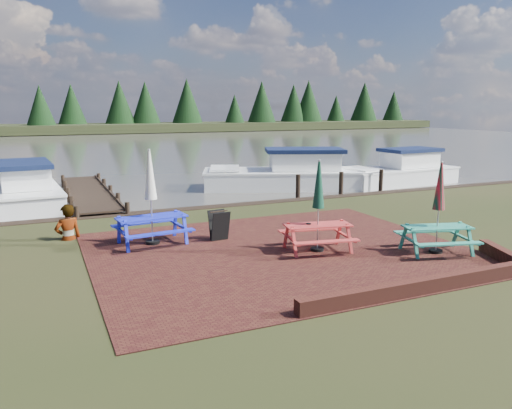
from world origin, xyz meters
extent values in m
plane|color=black|center=(0.00, 0.00, 0.00)|extent=(120.00, 120.00, 0.00)
cube|color=#391412|center=(0.00, 1.00, 0.01)|extent=(9.00, 7.50, 0.02)
cube|color=#4C1E16|center=(1.50, -2.60, 0.15)|extent=(6.00, 0.22, 0.30)
cube|color=#4C1E16|center=(4.30, -1.80, 0.15)|extent=(0.82, 1.77, 0.30)
cube|color=#403D37|center=(0.00, 37.00, 0.00)|extent=(120.00, 60.00, 0.02)
cube|color=black|center=(0.00, 66.00, 0.50)|extent=(120.00, 10.00, 1.20)
cube|color=teal|center=(3.40, -0.63, 0.66)|extent=(1.71, 1.03, 0.04)
cube|color=teal|center=(3.23, -1.21, 0.40)|extent=(1.60, 0.64, 0.04)
cube|color=teal|center=(3.56, -0.04, 0.40)|extent=(1.60, 0.64, 0.04)
cube|color=teal|center=(2.73, -0.44, 0.33)|extent=(0.44, 1.36, 0.66)
cube|color=teal|center=(4.07, -0.81, 0.33)|extent=(0.44, 1.36, 0.66)
cylinder|color=black|center=(3.40, -0.63, 0.04)|extent=(0.32, 0.32, 0.09)
cylinder|color=#B2B2B7|center=(3.40, -0.63, 1.11)|extent=(0.03, 0.03, 2.23)
cone|color=red|center=(3.40, -0.63, 1.65)|extent=(0.28, 0.28, 1.11)
cube|color=#D13935|center=(0.84, 0.68, 0.66)|extent=(1.70, 0.91, 0.04)
cube|color=#D13935|center=(0.73, 0.08, 0.40)|extent=(1.63, 0.50, 0.04)
cube|color=#D13935|center=(0.95, 1.28, 0.40)|extent=(1.63, 0.50, 0.04)
cube|color=#D13935|center=(0.15, 0.80, 0.33)|extent=(0.32, 1.39, 0.66)
cube|color=#D13935|center=(1.53, 0.55, 0.33)|extent=(0.32, 1.39, 0.66)
cylinder|color=black|center=(0.84, 0.68, 0.04)|extent=(0.32, 0.32, 0.09)
cylinder|color=#B2B2B7|center=(0.84, 0.68, 1.12)|extent=(0.03, 0.03, 2.25)
cone|color=#103C28|center=(0.84, 0.68, 1.66)|extent=(0.29, 0.29, 1.12)
cube|color=#1B28D1|center=(-2.74, 2.95, 0.72)|extent=(1.82, 0.86, 0.04)
cube|color=#1B28D1|center=(-2.67, 2.29, 0.44)|extent=(1.77, 0.41, 0.04)
cube|color=#1B28D1|center=(-2.81, 3.61, 0.44)|extent=(1.77, 0.41, 0.04)
cube|color=#1B28D1|center=(-3.50, 2.87, 0.36)|extent=(0.24, 1.52, 0.72)
cube|color=#1B28D1|center=(-1.98, 3.03, 0.36)|extent=(0.24, 1.52, 0.72)
cylinder|color=black|center=(-2.74, 2.95, 0.05)|extent=(0.35, 0.35, 0.10)
cylinder|color=#B2B2B7|center=(-2.74, 2.95, 1.22)|extent=(0.04, 0.04, 2.44)
cone|color=white|center=(-2.74, 2.95, 1.81)|extent=(0.31, 0.31, 1.22)
cube|color=black|center=(-1.03, 2.48, 0.41)|extent=(0.52, 0.25, 0.80)
cube|color=black|center=(-1.03, 2.75, 0.41)|extent=(0.52, 0.25, 0.80)
cube|color=black|center=(-1.03, 2.62, 0.79)|extent=(0.50, 0.10, 0.03)
cube|color=black|center=(-3.50, 11.50, 0.12)|extent=(1.60, 9.00, 0.06)
cube|color=black|center=(-4.25, 11.50, 0.17)|extent=(0.08, 9.00, 0.08)
cube|color=black|center=(-2.75, 11.50, 0.17)|extent=(0.08, 9.00, 0.08)
cylinder|color=black|center=(-4.30, 7.00, -0.10)|extent=(0.16, 0.16, 1.00)
cylinder|color=black|center=(-2.70, 7.00, -0.10)|extent=(0.16, 0.16, 1.00)
cube|color=white|center=(-5.84, 11.14, 0.11)|extent=(2.66, 6.58, 0.92)
cube|color=white|center=(-5.84, 11.14, 0.58)|extent=(2.71, 6.71, 0.07)
cube|color=white|center=(-5.79, 10.37, 1.03)|extent=(1.78, 2.81, 0.78)
cube|color=#0F1939|center=(-5.79, 10.37, 1.47)|extent=(1.98, 3.21, 0.17)
cube|color=white|center=(-6.02, 13.58, 0.70)|extent=(1.95, 1.29, 0.09)
cube|color=white|center=(5.05, 10.68, 0.12)|extent=(7.71, 4.97, 0.97)
cube|color=white|center=(5.05, 10.68, 0.63)|extent=(7.86, 5.07, 0.08)
cube|color=white|center=(5.87, 10.37, 1.09)|extent=(3.51, 2.80, 0.83)
cube|color=#0F1939|center=(5.87, 10.37, 1.56)|extent=(3.99, 3.14, 0.17)
cube|color=white|center=(2.47, 11.67, 0.75)|extent=(1.99, 2.48, 0.10)
cube|color=white|center=(10.56, 9.50, 0.10)|extent=(6.10, 2.56, 0.92)
cube|color=white|center=(10.56, 9.50, 0.58)|extent=(6.22, 2.61, 0.07)
cube|color=white|center=(11.27, 9.55, 1.02)|extent=(2.61, 1.70, 0.78)
cube|color=#0F1939|center=(11.27, 9.55, 1.46)|extent=(2.98, 1.90, 0.16)
cube|color=white|center=(8.30, 9.32, 0.70)|extent=(1.21, 1.87, 0.09)
imported|color=gray|center=(-4.71, 4.33, 0.95)|extent=(0.79, 0.61, 1.91)
camera|label=1|loc=(-5.32, -9.57, 3.50)|focal=35.00mm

